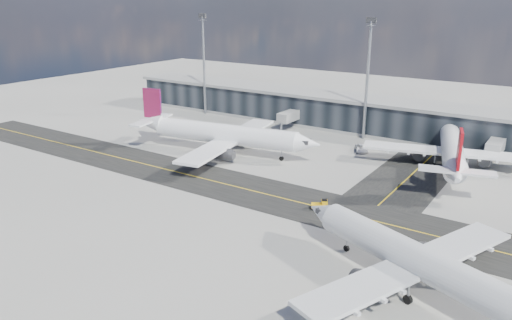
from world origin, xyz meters
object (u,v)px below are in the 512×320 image
(airliner_near, at_px, (425,264))
(airliner_af, at_px, (223,134))
(service_van, at_px, (362,148))
(airliner_redtail, at_px, (452,150))
(baggage_tug, at_px, (321,205))

(airliner_near, bearing_deg, airliner_af, 81.34)
(airliner_near, xyz_separation_m, service_van, (-27.87, 49.86, -3.14))
(airliner_af, distance_m, airliner_redtail, 48.15)
(airliner_near, distance_m, service_van, 57.21)
(airliner_near, bearing_deg, airliner_redtail, 31.57)
(airliner_near, bearing_deg, baggage_tug, 75.35)
(baggage_tug, height_order, service_van, baggage_tug)
(airliner_near, height_order, service_van, airliner_near)
(airliner_redtail, relative_size, baggage_tug, 14.11)
(airliner_redtail, bearing_deg, airliner_near, -95.44)
(airliner_af, distance_m, baggage_tug, 36.27)
(baggage_tug, bearing_deg, airliner_af, -146.69)
(airliner_redtail, height_order, service_van, airliner_redtail)
(airliner_af, xyz_separation_m, airliner_near, (53.32, -31.53, -0.47))
(airliner_near, relative_size, baggage_tug, 13.16)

